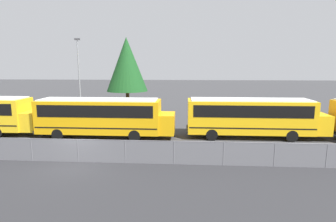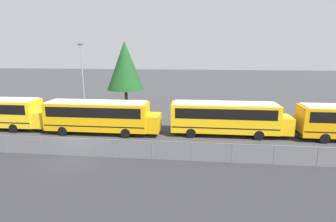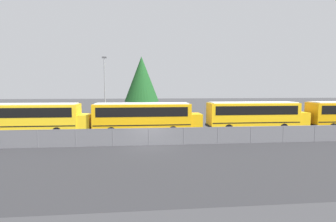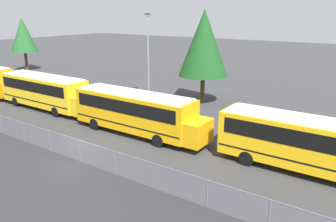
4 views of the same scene
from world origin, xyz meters
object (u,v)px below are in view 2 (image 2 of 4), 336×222
(school_bus_3, at_px, (227,116))
(light_pole, at_px, (83,76))
(tree_0, at_px, (125,66))
(school_bus_2, at_px, (100,115))

(school_bus_3, height_order, light_pole, light_pole)
(school_bus_3, xyz_separation_m, tree_0, (-12.85, 10.40, 4.24))
(school_bus_3, relative_size, tree_0, 1.22)
(school_bus_3, bearing_deg, light_pole, 156.67)
(school_bus_2, height_order, light_pole, light_pole)
(light_pole, bearing_deg, tree_0, 28.51)
(school_bus_3, bearing_deg, school_bus_2, -176.74)
(school_bus_2, relative_size, tree_0, 1.22)
(light_pole, bearing_deg, school_bus_3, -23.33)
(school_bus_3, xyz_separation_m, light_pole, (-17.84, 7.69, 2.99))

